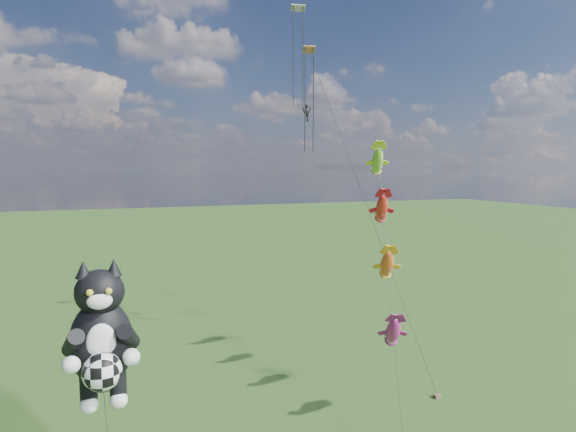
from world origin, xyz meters
name	(u,v)px	position (x,y,z in m)	size (l,w,h in m)	color
cat_kite_rig	(101,336)	(0.76, -2.30, 7.28)	(2.78, 4.26, 10.30)	#4F3E29
fish_windsock_rig	(384,236)	(17.51, 3.94, 9.59)	(6.82, 14.54, 17.10)	#4F3E29
parafoil_rig	(309,90)	(17.14, 15.25, 20.24)	(3.33, 17.32, 27.79)	#4F3E29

